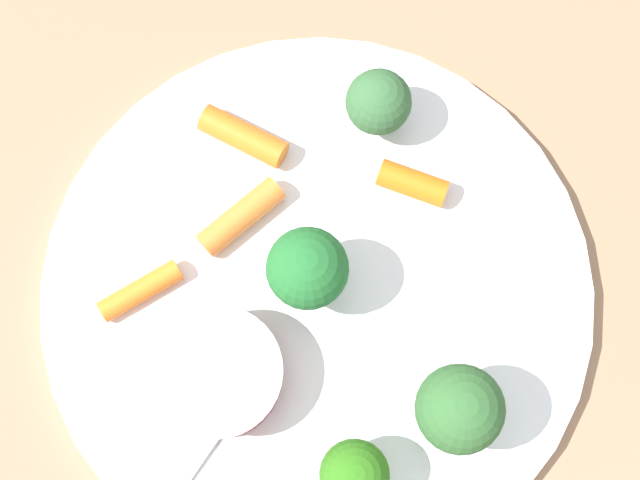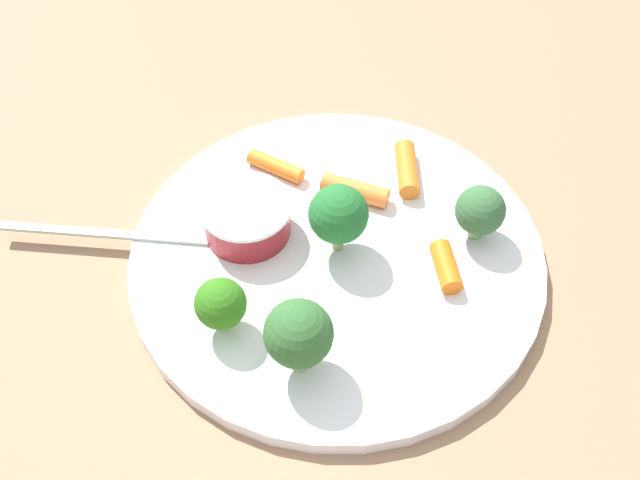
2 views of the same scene
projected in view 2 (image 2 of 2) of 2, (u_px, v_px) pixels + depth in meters
The scene contains 12 objects.
ground_plane at pixel (337, 263), 0.59m from camera, with size 2.40×2.40×0.00m, color #946F52.
plate at pixel (337, 258), 0.59m from camera, with size 0.30×0.30×0.01m, color white.
sauce_cup at pixel (246, 218), 0.59m from camera, with size 0.07×0.07×0.03m.
broccoli_floret_0 at pixel (480, 211), 0.57m from camera, with size 0.04×0.04×0.04m.
broccoli_floret_1 at pixel (221, 304), 0.52m from camera, with size 0.03×0.03×0.04m.
broccoli_floret_2 at pixel (337, 215), 0.56m from camera, with size 0.04×0.04×0.06m.
broccoli_floret_3 at pixel (299, 334), 0.50m from camera, with size 0.04×0.04×0.06m.
carrot_stick_0 at pixel (407, 169), 0.63m from camera, with size 0.02×0.02×0.05m, color orange.
carrot_stick_1 at pixel (355, 190), 0.61m from camera, with size 0.01×0.01×0.05m, color orange.
carrot_stick_2 at pixel (276, 166), 0.63m from camera, with size 0.01×0.01×0.05m, color orange.
carrot_stick_3 at pixel (446, 267), 0.57m from camera, with size 0.02×0.02×0.04m, color orange.
fork at pixel (134, 236), 0.59m from camera, with size 0.19×0.01×0.00m.
Camera 2 is at (0.02, -0.36, 0.47)m, focal length 45.79 mm.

